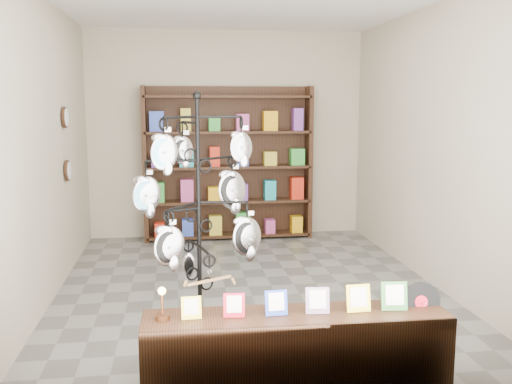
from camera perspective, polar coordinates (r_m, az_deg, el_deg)
ground at (r=6.23m, az=-0.79°, el=-9.43°), size 5.00×5.00×0.00m
room_envelope at (r=5.92m, az=-0.83°, el=7.84°), size 5.00×5.00×5.00m
display_tree at (r=4.49m, az=-5.77°, el=-1.09°), size 1.12×1.12×2.05m
front_shelf at (r=4.12m, az=4.06°, el=-15.41°), size 2.12×0.48×0.75m
back_shelving at (r=8.25m, az=-2.79°, el=2.40°), size 2.42×0.36×2.20m
wall_clocks at (r=6.80m, az=-18.45°, el=4.56°), size 0.03×0.24×0.84m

